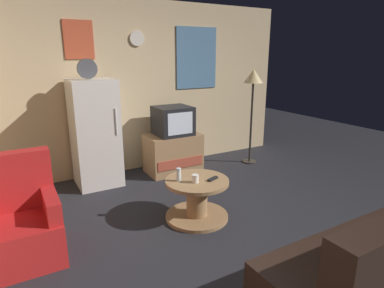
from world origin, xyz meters
The scene contains 12 objects.
ground_plane centered at (0.00, 0.00, 0.00)m, with size 12.00×12.00×0.00m, color #232328.
wall_with_art centered at (0.01, 2.45, 1.32)m, with size 5.20×0.12×2.63m.
fridge centered at (-0.86, 2.06, 0.75)m, with size 0.60×0.62×1.77m.
tv_stand centered at (0.31, 1.96, 0.30)m, with size 0.84×0.53×0.61m.
crt_tv centered at (0.31, 1.96, 0.83)m, with size 0.54×0.51×0.44m.
standing_lamp centered at (1.67, 1.72, 1.36)m, with size 0.32×0.32×1.59m.
coffee_table centered at (-0.14, 0.45, 0.23)m, with size 0.72×0.72×0.47m.
wine_glass centered at (-0.34, 0.52, 0.54)m, with size 0.05×0.05×0.15m, color silver.
mug_ceramic_white centered at (-0.20, 0.40, 0.51)m, with size 0.08×0.08×0.09m, color silver.
remote_control centered at (0.01, 0.36, 0.48)m, with size 0.15×0.04×0.02m, color black.
armchair centered at (-1.93, 0.62, 0.34)m, with size 0.68×0.68×0.96m.
couch centered at (0.30, -1.38, 0.31)m, with size 1.70×0.80×0.92m.
Camera 1 is at (-1.87, -2.45, 1.83)m, focal length 30.28 mm.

